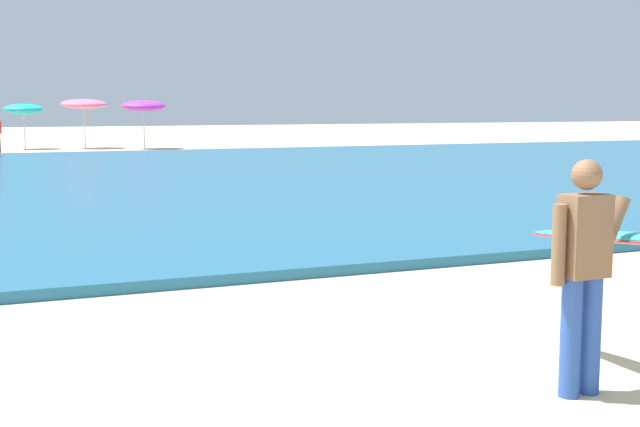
# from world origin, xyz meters

# --- Properties ---
(ground_plane) EXTENTS (160.00, 160.00, 0.00)m
(ground_plane) POSITION_xyz_m (0.00, 0.00, 0.00)
(ground_plane) COLOR beige
(sea) EXTENTS (120.00, 28.00, 0.14)m
(sea) POSITION_xyz_m (0.00, 18.25, 0.07)
(sea) COLOR #1E6084
(sea) RESTS_ON ground
(surfer_with_board) EXTENTS (0.96, 2.43, 1.73)m
(surfer_with_board) POSITION_xyz_m (1.97, -0.44, 1.02)
(surfer_with_board) COLOR #284CA3
(surfer_with_board) RESTS_ON ground
(beach_umbrella_5) EXTENTS (1.86, 1.88, 2.18)m
(beach_umbrella_5) POSITION_xyz_m (0.77, 38.06, 1.89)
(beach_umbrella_5) COLOR beige
(beach_umbrella_5) RESTS_ON ground
(beach_umbrella_6) EXTENTS (2.19, 2.21, 2.43)m
(beach_umbrella_6) POSITION_xyz_m (3.52, 37.80, 2.13)
(beach_umbrella_6) COLOR beige
(beach_umbrella_6) RESTS_ON ground
(beach_umbrella_7) EXTENTS (2.09, 2.11, 2.37)m
(beach_umbrella_7) POSITION_xyz_m (6.09, 36.31, 2.04)
(beach_umbrella_7) COLOR beige
(beach_umbrella_7) RESTS_ON ground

